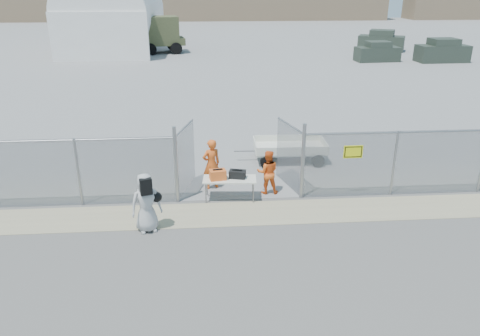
{
  "coord_description": "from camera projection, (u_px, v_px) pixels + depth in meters",
  "views": [
    {
      "loc": [
        -1.05,
        -11.65,
        6.56
      ],
      "look_at": [
        0.0,
        2.0,
        1.1
      ],
      "focal_mm": 35.0,
      "sensor_mm": 36.0,
      "label": 1
    }
  ],
  "objects": [
    {
      "name": "parked_vehicle_mid",
      "position": [
        381.0,
        41.0,
        47.41
      ],
      "size": [
        4.88,
        3.73,
        2.01
      ],
      "primitive_type": null,
      "rotation": [
        0.0,
        0.0,
        -0.45
      ],
      "color": "#2E382E",
      "rests_on": "ground"
    },
    {
      "name": "black_duffel",
      "position": [
        237.0,
        174.0,
        14.93
      ],
      "size": [
        0.57,
        0.42,
        0.25
      ],
      "primitive_type": "cube",
      "rotation": [
        0.0,
        0.0,
        -0.25
      ],
      "color": "black",
      "rests_on": "folding_table"
    },
    {
      "name": "utility_trailer",
      "position": [
        289.0,
        150.0,
        18.3
      ],
      "size": [
        3.63,
        1.92,
        0.87
      ],
      "primitive_type": null,
      "rotation": [
        0.0,
        0.0,
        -0.02
      ],
      "color": "silver",
      "rests_on": "ground"
    },
    {
      "name": "folding_table",
      "position": [
        230.0,
        189.0,
        15.05
      ],
      "size": [
        1.74,
        0.83,
        0.72
      ],
      "primitive_type": null,
      "rotation": [
        0.0,
        0.0,
        -0.07
      ],
      "color": "silver",
      "rests_on": "ground"
    },
    {
      "name": "parked_vehicle_far",
      "position": [
        443.0,
        51.0,
        40.74
      ],
      "size": [
        4.4,
        2.09,
        1.96
      ],
      "primitive_type": null,
      "rotation": [
        0.0,
        0.0,
        0.03
      ],
      "color": "#2E382E",
      "rests_on": "ground"
    },
    {
      "name": "tarmac_inside",
      "position": [
        213.0,
        45.0,
        52.19
      ],
      "size": [
        160.0,
        80.0,
        0.01
      ],
      "primitive_type": "cube",
      "color": "gray",
      "rests_on": "ground"
    },
    {
      "name": "chain_link_fence",
      "position": [
        240.0,
        168.0,
        14.74
      ],
      "size": [
        40.0,
        0.2,
        2.2
      ],
      "primitive_type": null,
      "color": "gray",
      "rests_on": "ground"
    },
    {
      "name": "quonset_hangar",
      "position": [
        115.0,
        8.0,
        48.14
      ],
      "size": [
        9.0,
        18.0,
        8.0
      ],
      "primitive_type": null,
      "color": "white",
      "rests_on": "ground"
    },
    {
      "name": "security_worker_left",
      "position": [
        211.0,
        164.0,
        15.68
      ],
      "size": [
        0.75,
        0.64,
        1.75
      ],
      "primitive_type": "imported",
      "rotation": [
        0.0,
        0.0,
        3.54
      ],
      "color": "orange",
      "rests_on": "ground"
    },
    {
      "name": "visitor",
      "position": [
        146.0,
        203.0,
        12.96
      ],
      "size": [
        0.97,
        0.77,
        1.72
      ],
      "primitive_type": "imported",
      "rotation": [
        0.0,
        0.0,
        0.3
      ],
      "color": "#AAAAAA",
      "rests_on": "ground"
    },
    {
      "name": "dirt_strip",
      "position": [
        243.0,
        213.0,
        14.22
      ],
      "size": [
        44.0,
        1.6,
        0.01
      ],
      "primitive_type": "cube",
      "color": "tan",
      "rests_on": "ground"
    },
    {
      "name": "security_worker_right",
      "position": [
        268.0,
        172.0,
        15.35
      ],
      "size": [
        0.76,
        0.61,
        1.49
      ],
      "primitive_type": "imported",
      "rotation": [
        0.0,
        0.0,
        3.08
      ],
      "color": "orange",
      "rests_on": "ground"
    },
    {
      "name": "military_truck",
      "position": [
        146.0,
        35.0,
        45.37
      ],
      "size": [
        7.63,
        3.96,
        3.46
      ],
      "primitive_type": null,
      "rotation": [
        0.0,
        0.0,
        0.18
      ],
      "color": "#484D2D",
      "rests_on": "ground"
    },
    {
      "name": "parked_vehicle_near",
      "position": [
        377.0,
        52.0,
        41.07
      ],
      "size": [
        3.87,
        2.0,
        1.69
      ],
      "primitive_type": null,
      "rotation": [
        0.0,
        0.0,
        0.08
      ],
      "color": "#2E382E",
      "rests_on": "ground"
    },
    {
      "name": "ground",
      "position": [
        245.0,
        230.0,
        13.3
      ],
      "size": [
        160.0,
        160.0,
        0.0
      ],
      "primitive_type": "plane",
      "color": "#555454"
    },
    {
      "name": "orange_bag",
      "position": [
        218.0,
        175.0,
        14.81
      ],
      "size": [
        0.56,
        0.42,
        0.32
      ],
      "primitive_type": "cube",
      "rotation": [
        0.0,
        0.0,
        0.18
      ],
      "color": "orange",
      "rests_on": "folding_table"
    }
  ]
}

